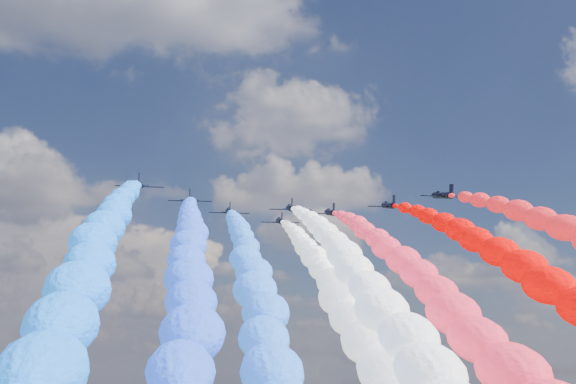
{
  "coord_description": "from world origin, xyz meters",
  "views": [
    {
      "loc": [
        -21.01,
        -152.4,
        54.32
      ],
      "look_at": [
        0.0,
        4.0,
        92.47
      ],
      "focal_mm": 46.42,
      "sensor_mm": 36.0,
      "label": 1
    }
  ],
  "objects": [
    {
      "name": "trail_3",
      "position": [
        1.5,
        -41.93,
        69.94
      ],
      "size": [
        6.51,
        102.58,
        45.1
      ],
      "primitive_type": null,
      "color": "white"
    },
    {
      "name": "trail_5",
      "position": [
        11.43,
        -38.48,
        69.94
      ],
      "size": [
        6.51,
        102.58,
        45.1
      ],
      "primitive_type": null,
      "color": "#E82641"
    },
    {
      "name": "jet_7",
      "position": [
        31.67,
        -5.57,
        90.47
      ],
      "size": [
        10.29,
        13.55,
        5.64
      ],
      "primitive_type": null,
      "rotation": [
        0.23,
        0.0,
        0.07
      ],
      "color": "black"
    },
    {
      "name": "jet_2",
      "position": [
        -12.11,
        16.85,
        90.47
      ],
      "size": [
        9.57,
        13.04,
        5.64
      ],
      "primitive_type": null,
      "rotation": [
        0.23,
        0.0,
        -0.01
      ],
      "color": "black"
    },
    {
      "name": "trail_4",
      "position": [
        1.06,
        -26.8,
        69.94
      ],
      "size": [
        6.51,
        102.58,
        45.1
      ],
      "primitive_type": null,
      "color": "white"
    },
    {
      "name": "jet_0",
      "position": [
        -31.16,
        -6.03,
        90.47
      ],
      "size": [
        9.71,
        13.14,
        5.64
      ],
      "primitive_type": null,
      "rotation": [
        0.23,
        0.0,
        0.02
      ],
      "color": "black"
    },
    {
      "name": "trail_1",
      "position": [
        -21.1,
        -47.62,
        69.94
      ],
      "size": [
        6.51,
        102.58,
        45.1
      ],
      "primitive_type": null,
      "color": "blue"
    },
    {
      "name": "trail_2",
      "position": [
        -12.11,
        -36.38,
        69.94
      ],
      "size": [
        6.51,
        102.58,
        45.1
      ],
      "primitive_type": null,
      "color": "blue"
    },
    {
      "name": "jet_4",
      "position": [
        1.06,
        26.44,
        90.47
      ],
      "size": [
        9.79,
        13.2,
        5.64
      ],
      "primitive_type": null,
      "rotation": [
        0.23,
        0.0,
        -0.03
      ],
      "color": "black"
    },
    {
      "name": "jet_1",
      "position": [
        -21.1,
        5.62,
        90.47
      ],
      "size": [
        9.8,
        13.21,
        5.64
      ],
      "primitive_type": null,
      "rotation": [
        0.23,
        0.0,
        -0.03
      ],
      "color": "black"
    },
    {
      "name": "jet_5",
      "position": [
        11.43,
        14.76,
        90.47
      ],
      "size": [
        9.58,
        13.05,
        5.64
      ],
      "primitive_type": null,
      "rotation": [
        0.23,
        0.0,
        -0.01
      ],
      "color": "black"
    },
    {
      "name": "trail_6",
      "position": [
        22.99,
        -47.75,
        69.94
      ],
      "size": [
        6.51,
        102.58,
        45.1
      ],
      "primitive_type": null,
      "color": "#D10200"
    },
    {
      "name": "jet_6",
      "position": [
        22.99,
        5.49,
        90.47
      ],
      "size": [
        9.67,
        13.11,
        5.64
      ],
      "primitive_type": null,
      "rotation": [
        0.23,
        0.0,
        -0.02
      ],
      "color": "black"
    },
    {
      "name": "trail_0",
      "position": [
        -31.16,
        -59.27,
        69.94
      ],
      "size": [
        6.51,
        102.58,
        45.1
      ],
      "primitive_type": null,
      "color": "#166EFF"
    },
    {
      "name": "jet_3",
      "position": [
        1.5,
        11.31,
        90.47
      ],
      "size": [
        10.08,
        13.4,
        5.64
      ],
      "primitive_type": null,
      "rotation": [
        0.23,
        0.0,
        -0.05
      ],
      "color": "black"
    }
  ]
}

